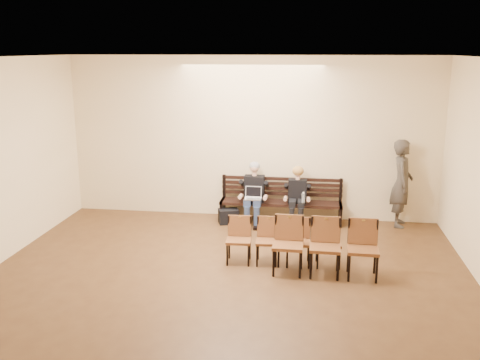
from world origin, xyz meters
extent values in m
plane|color=brown|center=(0.00, 0.00, 0.00)|extent=(10.00, 10.00, 0.00)
cube|color=#FDE5B5|center=(0.00, 5.00, 1.75)|extent=(8.00, 0.02, 3.50)
cube|color=white|center=(0.00, 0.00, 3.50)|extent=(8.00, 10.00, 0.02)
cube|color=black|center=(0.67, 4.65, 0.23)|extent=(2.60, 0.90, 0.45)
cube|color=silver|center=(0.11, 4.30, 0.58)|extent=(0.36, 0.29, 0.25)
cylinder|color=silver|center=(1.16, 4.23, 0.56)|extent=(0.08, 0.08, 0.23)
cube|color=black|center=(-0.42, 4.40, 0.15)|extent=(0.48, 0.40, 0.31)
imported|color=#3C3731|center=(3.17, 4.75, 1.05)|extent=(0.59, 0.82, 2.11)
cube|color=brown|center=(1.57, 1.96, 0.48)|extent=(1.72, 0.55, 0.95)
cube|color=brown|center=(0.87, 2.34, 0.40)|extent=(1.98, 0.53, 0.81)
camera|label=1|loc=(1.33, -6.33, 3.64)|focal=40.00mm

